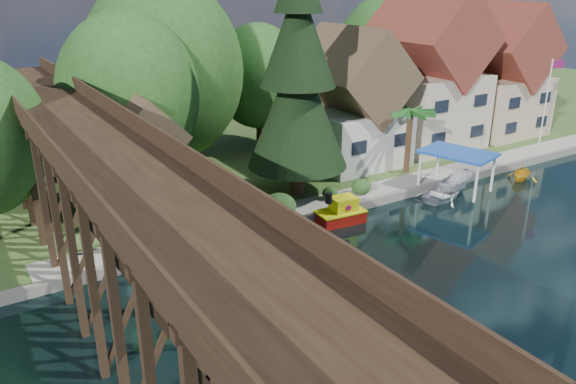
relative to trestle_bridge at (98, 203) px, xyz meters
name	(u,v)px	position (x,y,z in m)	size (l,w,h in m)	color
ground	(424,264)	(16.00, -5.17, -5.35)	(140.00, 140.00, 0.00)	black
bank	(187,129)	(16.00, 28.83, -5.10)	(140.00, 52.00, 0.50)	#325020
seawall	(383,199)	(20.00, 2.83, -5.04)	(60.00, 0.40, 0.62)	slate
promenade	(392,186)	(22.00, 4.13, -4.82)	(50.00, 2.60, 0.06)	gray
trestle_bridge	(98,203)	(0.00, 0.00, 0.00)	(4.12, 44.18, 9.30)	black
house_left	(349,106)	(23.00, 10.83, -0.21)	(7.64, 8.64, 11.02)	beige
house_center	(426,80)	(32.00, 11.33, 1.07)	(8.65, 9.18, 13.89)	#BEAB94
house_right	(496,78)	(41.00, 10.83, 0.43)	(8.15, 8.64, 12.45)	tan
shed	(141,163)	(5.00, 9.33, -1.52)	(5.09, 5.40, 7.85)	beige
bg_trees	(253,77)	(17.00, 16.08, 1.94)	(49.90, 13.30, 10.57)	#382314
shrubs	(269,207)	(11.40, 4.09, -4.12)	(15.76, 2.47, 1.70)	#1E4418
conifer	(298,78)	(15.29, 6.76, 3.38)	(6.94, 6.94, 17.10)	#382314
palm_tree	(410,114)	(25.18, 6.06, -0.21)	(4.80, 4.80, 5.32)	#382314
flagpole	(549,95)	(39.55, 4.14, 0.07)	(1.20, 0.47, 8.02)	white
tugboat	(341,213)	(15.49, 1.84, -4.66)	(3.30, 2.00, 2.30)	#A8120B
boat_white_a	(444,192)	(24.52, 1.38, -4.91)	(3.04, 4.26, 0.88)	white
boat_canopy	(455,176)	(25.76, 1.58, -3.97)	(4.67, 5.74, 3.21)	silver
boat_yellow	(522,171)	(32.50, 0.75, -4.63)	(2.36, 2.73, 1.44)	gold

